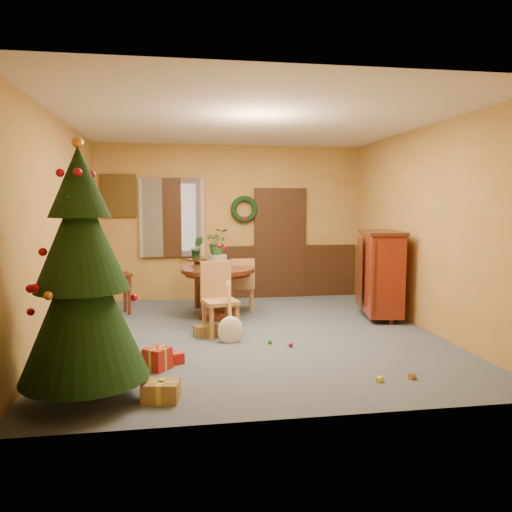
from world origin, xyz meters
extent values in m
plane|color=#384251|center=(0.00, 0.00, 0.00)|extent=(5.50, 5.50, 0.00)
plane|color=silver|center=(0.00, 0.00, 2.90)|extent=(5.50, 5.50, 0.00)
plane|color=olive|center=(0.00, 2.75, 1.45)|extent=(5.00, 0.00, 5.00)
plane|color=olive|center=(0.00, -2.75, 1.45)|extent=(5.00, 0.00, 5.00)
plane|color=olive|center=(-2.50, 0.00, 1.45)|extent=(0.00, 5.50, 5.50)
plane|color=olive|center=(2.50, 0.00, 1.45)|extent=(0.00, 5.50, 5.50)
cube|color=black|center=(1.05, 2.71, 0.50)|extent=(2.80, 0.06, 1.00)
cube|color=black|center=(0.95, 2.70, 1.05)|extent=(1.00, 0.08, 2.10)
cube|color=white|center=(0.95, 2.73, 1.00)|extent=(0.80, 0.03, 1.90)
cube|color=black|center=(-1.10, 2.70, 1.55)|extent=(1.05, 0.08, 1.45)
cube|color=white|center=(-1.10, 2.73, 1.55)|extent=(0.88, 0.03, 1.25)
cube|color=white|center=(-1.48, 2.65, 1.55)|extent=(0.42, 0.02, 1.45)
cube|color=white|center=(-0.72, 2.65, 1.55)|extent=(0.42, 0.02, 1.45)
torus|color=black|center=(0.25, 2.67, 1.70)|extent=(0.51, 0.11, 0.51)
cube|color=#4C3819|center=(-2.05, 2.71, 1.95)|extent=(0.62, 0.05, 0.78)
cube|color=gray|center=(-2.05, 2.74, 1.95)|extent=(0.48, 0.02, 0.62)
cylinder|color=black|center=(-0.39, 1.09, 0.77)|extent=(1.16, 1.16, 0.06)
cylinder|color=black|center=(-0.39, 1.09, 0.70)|extent=(1.03, 1.03, 0.04)
cylinder|color=black|center=(-0.39, 1.09, 0.39)|extent=(0.19, 0.19, 0.64)
cylinder|color=black|center=(-0.39, 1.09, 0.05)|extent=(0.62, 0.62, 0.10)
cylinder|color=slate|center=(-0.39, 1.09, 0.90)|extent=(0.29, 0.29, 0.21)
imported|color=#1E4C23|center=(-0.39, 1.09, 1.22)|extent=(0.37, 0.32, 0.41)
cube|color=#AA6B44|center=(-0.45, -0.01, 0.47)|extent=(0.53, 0.53, 0.05)
cube|color=#AA6B44|center=(-0.49, 0.18, 0.75)|extent=(0.44, 0.14, 0.52)
cube|color=#AA6B44|center=(-0.32, 0.20, 0.23)|extent=(0.06, 0.06, 0.45)
cube|color=#AA6B44|center=(-0.66, 0.12, 0.23)|extent=(0.06, 0.06, 0.45)
cube|color=#AA6B44|center=(-0.24, -0.14, 0.23)|extent=(0.06, 0.06, 0.45)
cube|color=#AA6B44|center=(-0.58, -0.22, 0.23)|extent=(0.06, 0.06, 0.45)
cube|color=#AA6B44|center=(0.05, 1.54, 0.42)|extent=(0.41, 0.41, 0.05)
cube|color=#AA6B44|center=(0.04, 1.36, 0.67)|extent=(0.39, 0.06, 0.47)
cube|color=#AA6B44|center=(-0.12, 1.39, 0.20)|extent=(0.04, 0.04, 0.40)
cube|color=#AA6B44|center=(0.20, 1.37, 0.20)|extent=(0.04, 0.04, 0.40)
cube|color=#AA6B44|center=(-0.10, 1.71, 0.20)|extent=(0.04, 0.04, 0.40)
cube|color=#AA6B44|center=(0.22, 1.69, 0.20)|extent=(0.04, 0.04, 0.40)
cylinder|color=black|center=(-0.68, 1.89, 0.42)|extent=(0.10, 0.10, 0.84)
cylinder|color=black|center=(-0.68, 1.89, 0.85)|extent=(0.33, 0.33, 0.03)
imported|color=#19471E|center=(-0.68, 1.89, 1.05)|extent=(0.21, 0.17, 0.38)
cylinder|color=#382111|center=(-1.87, -2.05, 0.13)|extent=(0.15, 0.15, 0.25)
cone|color=black|center=(-1.87, -2.05, 0.89)|extent=(1.16, 1.16, 1.37)
cone|color=black|center=(-1.87, -2.05, 1.53)|extent=(0.84, 0.84, 1.00)
cone|color=black|center=(-1.87, -2.05, 2.00)|extent=(0.55, 0.55, 0.63)
sphere|color=orange|center=(-1.87, -2.05, 2.34)|extent=(0.11, 0.11, 0.11)
cube|color=black|center=(-2.15, 1.56, 0.65)|extent=(0.84, 0.61, 0.04)
cube|color=black|center=(-2.15, 1.56, 0.54)|extent=(0.79, 0.56, 0.16)
cube|color=black|center=(-2.47, 1.56, 0.31)|extent=(0.13, 0.27, 0.63)
cube|color=black|center=(-1.83, 1.56, 0.31)|extent=(0.13, 0.27, 0.63)
cube|color=#561709|center=(2.15, 0.68, 0.71)|extent=(0.69, 1.09, 1.26)
cube|color=black|center=(2.15, 0.68, 1.36)|extent=(0.76, 1.16, 0.05)
cylinder|color=black|center=(2.15, 0.25, 0.05)|extent=(0.07, 0.07, 0.09)
cylinder|color=black|center=(2.15, 1.10, 0.05)|extent=(0.07, 0.07, 0.09)
cube|color=brown|center=(-1.19, -2.17, 0.09)|extent=(0.37, 0.30, 0.18)
cube|color=gold|center=(-1.19, -2.17, 0.09)|extent=(0.34, 0.09, 0.18)
cube|color=gold|center=(-1.19, -2.17, 0.09)|extent=(0.09, 0.25, 0.18)
cube|color=#A71C16|center=(-1.25, -1.28, 0.12)|extent=(0.34, 0.34, 0.24)
cube|color=gold|center=(-1.25, -1.28, 0.12)|extent=(0.21, 0.18, 0.24)
cube|color=gold|center=(-1.25, -1.28, 0.12)|extent=(0.18, 0.21, 0.24)
cube|color=brown|center=(-0.65, 0.00, 0.08)|extent=(0.34, 0.28, 0.16)
cube|color=gold|center=(-0.65, 0.00, 0.08)|extent=(0.29, 0.12, 0.16)
cube|color=gold|center=(-0.65, 0.00, 0.08)|extent=(0.10, 0.21, 0.16)
cube|color=#A71C16|center=(-1.14, -1.14, 0.06)|extent=(0.38, 0.25, 0.12)
cube|color=gold|center=(-1.14, -1.14, 0.06)|extent=(0.35, 0.13, 0.13)
cube|color=gold|center=(-1.14, -1.14, 0.06)|extent=(0.09, 0.16, 0.13)
cube|color=#234A9B|center=(-0.23, -0.05, 0.03)|extent=(0.09, 0.09, 0.05)
sphere|color=#238123|center=(0.15, -0.51, 0.03)|extent=(0.06, 0.06, 0.06)
cube|color=gold|center=(1.00, -2.03, 0.03)|extent=(0.09, 0.09, 0.05)
sphere|color=#A80B26|center=(0.38, -0.69, 0.03)|extent=(0.06, 0.06, 0.06)
cube|color=orange|center=(1.36, -2.01, 0.03)|extent=(0.09, 0.08, 0.05)
camera|label=1|loc=(-1.03, -6.69, 1.81)|focal=35.00mm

